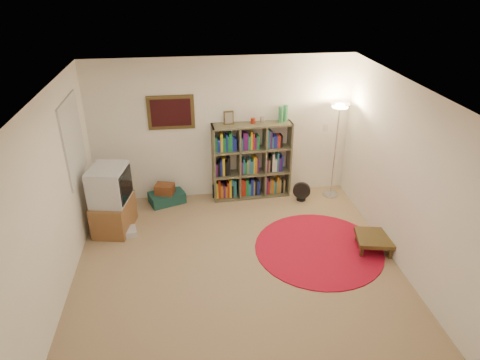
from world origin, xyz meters
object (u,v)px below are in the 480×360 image
(bookshelf, at_px, (250,161))
(floor_fan, at_px, (302,191))
(tv_stand, at_px, (112,200))
(suitcase, at_px, (167,197))
(side_table, at_px, (374,238))
(floor_lamp, at_px, (338,120))

(bookshelf, bearing_deg, floor_fan, -24.20)
(tv_stand, relative_size, suitcase, 1.57)
(floor_fan, distance_m, suitcase, 2.40)
(suitcase, relative_size, side_table, 1.15)
(bookshelf, height_order, floor_fan, bookshelf)
(floor_fan, relative_size, side_table, 0.59)
(floor_fan, relative_size, suitcase, 0.52)
(floor_lamp, bearing_deg, bookshelf, 171.33)
(bookshelf, bearing_deg, suitcase, -179.40)
(tv_stand, bearing_deg, side_table, -4.46)
(side_table, bearing_deg, floor_fan, 113.40)
(floor_fan, distance_m, side_table, 1.72)
(bookshelf, relative_size, side_table, 2.77)
(bookshelf, xyz_separation_m, floor_lamp, (1.47, -0.22, 0.78))
(tv_stand, height_order, suitcase, tv_stand)
(bookshelf, relative_size, floor_lamp, 0.95)
(floor_lamp, height_order, side_table, floor_lamp)
(suitcase, height_order, side_table, side_table)
(bookshelf, relative_size, floor_fan, 4.66)
(bookshelf, xyz_separation_m, tv_stand, (-2.31, -0.85, -0.15))
(tv_stand, bearing_deg, floor_fan, 20.05)
(bookshelf, xyz_separation_m, side_table, (1.57, -1.92, -0.47))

